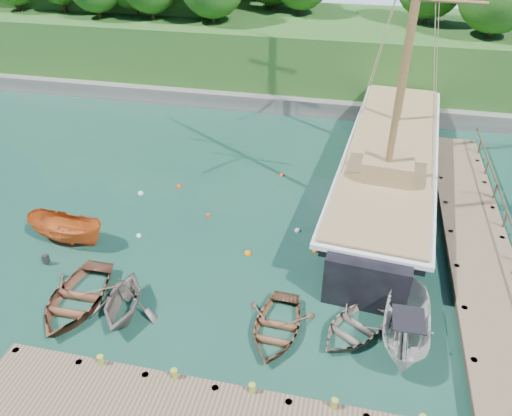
# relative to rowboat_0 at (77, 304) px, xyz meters

# --- Properties ---
(ground) EXTENTS (160.00, 160.00, 0.00)m
(ground) POSITION_rel_rowboat_0_xyz_m (7.00, 1.80, 0.00)
(ground) COLOR #153D2F
(ground) RESTS_ON ground
(dock_east) EXTENTS (3.20, 24.00, 1.10)m
(dock_east) POSITION_rel_rowboat_0_xyz_m (18.50, 8.80, 0.43)
(dock_east) COLOR #4D3C2D
(dock_east) RESTS_ON ground
(bollard_0) EXTENTS (0.26, 0.26, 0.45)m
(bollard_0) POSITION_rel_rowboat_0_xyz_m (3.00, -3.30, 0.00)
(bollard_0) COLOR olive
(bollard_0) RESTS_ON ground
(bollard_1) EXTENTS (0.26, 0.26, 0.45)m
(bollard_1) POSITION_rel_rowboat_0_xyz_m (6.00, -3.30, 0.00)
(bollard_1) COLOR olive
(bollard_1) RESTS_ON ground
(bollard_2) EXTENTS (0.26, 0.26, 0.45)m
(bollard_2) POSITION_rel_rowboat_0_xyz_m (9.00, -3.30, 0.00)
(bollard_2) COLOR olive
(bollard_2) RESTS_ON ground
(rowboat_0) EXTENTS (3.62, 5.02, 1.03)m
(rowboat_0) POSITION_rel_rowboat_0_xyz_m (0.00, 0.00, 0.00)
(rowboat_0) COLOR brown
(rowboat_0) RESTS_ON ground
(rowboat_1) EXTENTS (3.66, 4.08, 1.92)m
(rowboat_1) POSITION_rel_rowboat_0_xyz_m (2.39, -0.05, 0.00)
(rowboat_1) COLOR #685F57
(rowboat_1) RESTS_ON ground
(rowboat_2) EXTENTS (3.18, 4.32, 0.87)m
(rowboat_2) POSITION_rel_rowboat_0_xyz_m (9.24, 0.29, 0.00)
(rowboat_2) COLOR brown
(rowboat_2) RESTS_ON ground
(rowboat_3) EXTENTS (4.64, 4.97, 0.84)m
(rowboat_3) POSITION_rel_rowboat_0_xyz_m (12.55, 1.06, 0.00)
(rowboat_3) COLOR #5F564E
(rowboat_3) RESTS_ON ground
(motorboat_orange) EXTENTS (4.77, 2.30, 1.77)m
(motorboat_orange) POSITION_rel_rowboat_0_xyz_m (-2.84, 4.29, 0.00)
(motorboat_orange) COLOR #BC511B
(motorboat_orange) RESTS_ON ground
(cabin_boat_white) EXTENTS (2.36, 5.29, 1.99)m
(cabin_boat_white) POSITION_rel_rowboat_0_xyz_m (14.61, 0.85, 0.00)
(cabin_boat_white) COLOR silver
(cabin_boat_white) RESTS_ON ground
(schooner) EXTENTS (7.37, 29.29, 21.78)m
(schooner) POSITION_rel_rowboat_0_xyz_m (13.85, 13.80, 1.21)
(schooner) COLOR black
(schooner) RESTS_ON ground
(mooring_buoy_0) EXTENTS (0.29, 0.29, 0.29)m
(mooring_buoy_0) POSITION_rel_rowboat_0_xyz_m (0.64, 5.52, 0.00)
(mooring_buoy_0) COLOR silver
(mooring_buoy_0) RESTS_ON ground
(mooring_buoy_1) EXTENTS (0.28, 0.28, 0.28)m
(mooring_buoy_1) POSITION_rel_rowboat_0_xyz_m (3.77, 8.24, 0.00)
(mooring_buoy_1) COLOR #ED2900
(mooring_buoy_1) RESTS_ON ground
(mooring_buoy_2) EXTENTS (0.36, 0.36, 0.36)m
(mooring_buoy_2) POSITION_rel_rowboat_0_xyz_m (6.83, 5.30, 0.00)
(mooring_buoy_2) COLOR orange
(mooring_buoy_2) RESTS_ON ground
(mooring_buoy_3) EXTENTS (0.33, 0.33, 0.33)m
(mooring_buoy_3) POSITION_rel_rowboat_0_xyz_m (9.07, 7.85, 0.00)
(mooring_buoy_3) COLOR silver
(mooring_buoy_3) RESTS_ON ground
(mooring_buoy_4) EXTENTS (0.33, 0.33, 0.33)m
(mooring_buoy_4) POSITION_rel_rowboat_0_xyz_m (1.01, 10.97, 0.00)
(mooring_buoy_4) COLOR #F3300C
(mooring_buoy_4) RESTS_ON ground
(mooring_buoy_5) EXTENTS (0.31, 0.31, 0.31)m
(mooring_buoy_5) POSITION_rel_rowboat_0_xyz_m (7.16, 13.79, 0.00)
(mooring_buoy_5) COLOR #EF3D20
(mooring_buoy_5) RESTS_ON ground
(mooring_buoy_6) EXTENTS (0.35, 0.35, 0.35)m
(mooring_buoy_6) POSITION_rel_rowboat_0_xyz_m (-1.03, 9.66, 0.00)
(mooring_buoy_6) COLOR silver
(mooring_buoy_6) RESTS_ON ground
(mooring_buoy_7) EXTENTS (0.31, 0.31, 0.31)m
(mooring_buoy_7) POSITION_rel_rowboat_0_xyz_m (10.24, 6.27, 0.00)
(mooring_buoy_7) COLOR orange
(mooring_buoy_7) RESTS_ON ground
(headland) EXTENTS (51.00, 19.31, 12.90)m
(headland) POSITION_rel_rowboat_0_xyz_m (-5.88, 33.16, 5.54)
(headland) COLOR #474744
(headland) RESTS_ON ground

